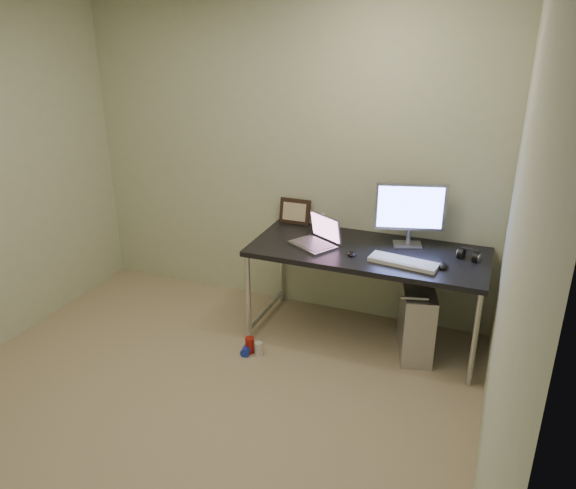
# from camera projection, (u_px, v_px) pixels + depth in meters

# --- Properties ---
(floor) EXTENTS (3.50, 3.50, 0.00)m
(floor) POSITION_uv_depth(u_px,v_px,m) (183.00, 419.00, 3.53)
(floor) COLOR tan
(floor) RESTS_ON ground
(wall_back) EXTENTS (3.50, 0.02, 2.50)m
(wall_back) POSITION_uv_depth(u_px,v_px,m) (285.00, 162.00, 4.57)
(wall_back) COLOR beige
(wall_back) RESTS_ON ground
(wall_right) EXTENTS (0.02, 3.50, 2.50)m
(wall_right) POSITION_uv_depth(u_px,v_px,m) (507.00, 287.00, 2.47)
(wall_right) COLOR beige
(wall_right) RESTS_ON ground
(desk) EXTENTS (1.74, 0.76, 0.75)m
(desk) POSITION_uv_depth(u_px,v_px,m) (367.00, 259.00, 4.18)
(desk) COLOR black
(desk) RESTS_ON ground
(tower_computer) EXTENTS (0.34, 0.55, 0.56)m
(tower_computer) POSITION_uv_depth(u_px,v_px,m) (416.00, 320.00, 4.16)
(tower_computer) COLOR #B7B7BC
(tower_computer) RESTS_ON ground
(cable_a) EXTENTS (0.01, 0.16, 0.69)m
(cable_a) POSITION_uv_depth(u_px,v_px,m) (419.00, 281.00, 4.45)
(cable_a) COLOR black
(cable_a) RESTS_ON ground
(cable_b) EXTENTS (0.02, 0.11, 0.71)m
(cable_b) POSITION_uv_depth(u_px,v_px,m) (430.00, 287.00, 4.41)
(cable_b) COLOR black
(cable_b) RESTS_ON ground
(can_red) EXTENTS (0.08, 0.08, 0.12)m
(can_red) POSITION_uv_depth(u_px,v_px,m) (250.00, 345.00, 4.22)
(can_red) COLOR #A91D11
(can_red) RESTS_ON ground
(can_white) EXTENTS (0.07, 0.07, 0.11)m
(can_white) POSITION_uv_depth(u_px,v_px,m) (259.00, 349.00, 4.18)
(can_white) COLOR silver
(can_white) RESTS_ON ground
(can_blue) EXTENTS (0.08, 0.13, 0.07)m
(can_blue) POSITION_uv_depth(u_px,v_px,m) (247.00, 349.00, 4.21)
(can_blue) COLOR #1A2FC2
(can_blue) RESTS_ON ground
(laptop) EXTENTS (0.41, 0.39, 0.22)m
(laptop) POSITION_uv_depth(u_px,v_px,m) (318.00, 238.00, 4.23)
(laptop) COLOR #A1A1A7
(laptop) RESTS_ON desk
(monitor) EXTENTS (0.51, 0.20, 0.49)m
(monitor) POSITION_uv_depth(u_px,v_px,m) (410.00, 210.00, 4.12)
(monitor) COLOR #A1A1A7
(monitor) RESTS_ON desk
(keyboard) EXTENTS (0.49, 0.22, 0.03)m
(keyboard) POSITION_uv_depth(u_px,v_px,m) (403.00, 262.00, 3.91)
(keyboard) COLOR silver
(keyboard) RESTS_ON desk
(mouse_right) EXTENTS (0.10, 0.13, 0.04)m
(mouse_right) POSITION_uv_depth(u_px,v_px,m) (442.00, 265.00, 3.86)
(mouse_right) COLOR black
(mouse_right) RESTS_ON desk
(mouse_left) EXTENTS (0.08, 0.11, 0.03)m
(mouse_left) POSITION_uv_depth(u_px,v_px,m) (352.00, 253.00, 4.06)
(mouse_left) COLOR black
(mouse_left) RESTS_ON desk
(headphones) EXTENTS (0.17, 0.10, 0.10)m
(headphones) POSITION_uv_depth(u_px,v_px,m) (469.00, 255.00, 3.99)
(headphones) COLOR black
(headphones) RESTS_ON desk
(picture_frame) EXTENTS (0.26, 0.07, 0.21)m
(picture_frame) POSITION_uv_depth(u_px,v_px,m) (295.00, 211.00, 4.64)
(picture_frame) COLOR black
(picture_frame) RESTS_ON desk
(webcam) EXTENTS (0.05, 0.04, 0.13)m
(webcam) POSITION_uv_depth(u_px,v_px,m) (322.00, 218.00, 4.53)
(webcam) COLOR silver
(webcam) RESTS_ON desk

